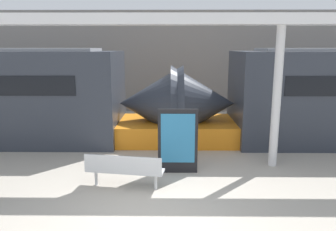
{
  "coord_description": "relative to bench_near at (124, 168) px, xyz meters",
  "views": [
    {
      "loc": [
        0.29,
        -5.75,
        3.24
      ],
      "look_at": [
        0.19,
        3.02,
        1.4
      ],
      "focal_mm": 35.0,
      "sensor_mm": 36.0,
      "label": 1
    }
  ],
  "objects": [
    {
      "name": "bench_near",
      "position": [
        0.0,
        0.0,
        0.0
      ],
      "size": [
        1.86,
        0.71,
        0.83
      ],
      "rotation": [
        0.0,
        0.0,
        -0.15
      ],
      "color": "silver",
      "rests_on": "ground_plane"
    },
    {
      "name": "support_column_near",
      "position": [
        3.91,
        1.6,
        1.4
      ],
      "size": [
        0.23,
        0.23,
        3.79
      ],
      "primitive_type": "cylinder",
      "color": "silver",
      "rests_on": "ground_plane"
    },
    {
      "name": "canopy_beam",
      "position": [
        3.91,
        1.6,
        3.44
      ],
      "size": [
        28.0,
        0.6,
        0.28
      ],
      "primitive_type": "cube",
      "color": "silver",
      "rests_on": "support_column_near"
    },
    {
      "name": "poster_board",
      "position": [
        1.26,
        1.02,
        0.36
      ],
      "size": [
        1.03,
        0.07,
        1.7
      ],
      "color": "black",
      "rests_on": "ground_plane"
    },
    {
      "name": "station_wall",
      "position": [
        0.81,
        9.46,
        2.0
      ],
      "size": [
        56.0,
        0.2,
        5.0
      ],
      "primitive_type": "cube",
      "color": "gray",
      "rests_on": "ground_plane"
    },
    {
      "name": "ground_plane",
      "position": [
        0.81,
        -1.37,
        -0.5
      ],
      "size": [
        60.0,
        60.0,
        0.0
      ],
      "primitive_type": "plane",
      "color": "#A8A093"
    }
  ]
}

